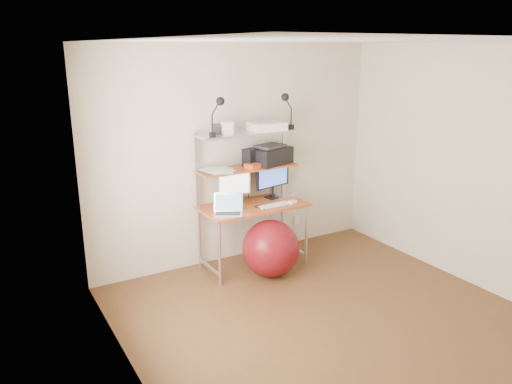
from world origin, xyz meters
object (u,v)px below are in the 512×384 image
Objects in this scene: laptop at (228,210)px; printer at (270,155)px; monitor_silver at (234,185)px; exercise_ball at (271,248)px; monitor_black at (273,177)px.

printer reaches higher than laptop.
monitor_silver is 0.82m from exercise_ball.
monitor_black is 0.87m from exercise_ball.
printer reaches higher than exercise_ball.
monitor_silver is 0.79× the size of printer.
printer is at bearing 52.67° from laptop.
exercise_ball is (-0.31, -0.46, -0.67)m from monitor_black.
printer is (0.69, 0.27, 0.47)m from laptop.
monitor_silver is at bearing 164.21° from printer.
monitor_silver is 0.56m from printer.
exercise_ball is at bearing -135.35° from monitor_black.
monitor_silver reaches higher than exercise_ball.
monitor_silver is 0.39m from laptop.
printer is (0.48, 0.01, 0.29)m from monitor_silver.
monitor_silver is at bearing 114.60° from exercise_ball.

